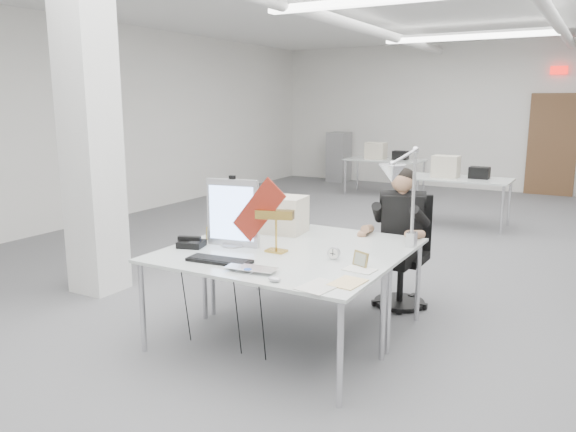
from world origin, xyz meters
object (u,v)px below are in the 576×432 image
at_px(beige_monitor, 285,215).
at_px(architect_lamp, 404,199).
at_px(monitor, 233,213).
at_px(bankers_lamp, 276,231).
at_px(desk_main, 260,263).
at_px(office_chair, 401,253).
at_px(laptop, 248,271).
at_px(seated_person, 401,215).
at_px(desk_phone, 192,244).

distance_m(beige_monitor, architect_lamp, 1.21).
xyz_separation_m(monitor, bankers_lamp, (0.41, 0.00, -0.11)).
bearing_deg(beige_monitor, architect_lamp, -14.54).
bearing_deg(beige_monitor, desk_main, -77.23).
distance_m(monitor, beige_monitor, 0.65).
bearing_deg(office_chair, laptop, -124.59).
distance_m(seated_person, beige_monitor, 1.08).
relative_size(office_chair, architect_lamp, 1.19).
bearing_deg(architect_lamp, laptop, -122.65).
bearing_deg(laptop, desk_main, 97.92).
distance_m(bankers_lamp, beige_monitor, 0.69).
bearing_deg(monitor, bankers_lamp, -9.86).
bearing_deg(seated_person, laptop, -124.98).
distance_m(monitor, desk_phone, 0.43).
xyz_separation_m(office_chair, bankers_lamp, (-0.62, -1.28, 0.41)).
distance_m(seated_person, laptop, 1.89).
bearing_deg(office_chair, bankers_lamp, -135.44).
distance_m(desk_phone, beige_monitor, 0.94).
xyz_separation_m(monitor, laptop, (0.53, -0.59, -0.26)).
height_order(beige_monitor, architect_lamp, architect_lamp).
relative_size(desk_main, office_chair, 1.72).
bearing_deg(seated_person, monitor, -149.56).
distance_m(office_chair, bankers_lamp, 1.48).
xyz_separation_m(laptop, bankers_lamp, (-0.12, 0.59, 0.16)).
distance_m(office_chair, seated_person, 0.38).
bearing_deg(laptop, seated_person, 66.79).
xyz_separation_m(beige_monitor, architect_lamp, (1.16, -0.18, 0.27)).
height_order(seated_person, beige_monitor, seated_person).
bearing_deg(laptop, architect_lamp, 45.85).
relative_size(bankers_lamp, beige_monitor, 0.99).
relative_size(desk_phone, beige_monitor, 0.58).
bearing_deg(architect_lamp, office_chair, 111.51).
height_order(desk_phone, beige_monitor, beige_monitor).
relative_size(desk_phone, architect_lamp, 0.23).
distance_m(laptop, beige_monitor, 1.29).
bearing_deg(bankers_lamp, office_chair, 46.91).
height_order(seated_person, architect_lamp, architect_lamp).
distance_m(office_chair, beige_monitor, 1.18).
height_order(desk_main, beige_monitor, beige_monitor).
distance_m(office_chair, laptop, 1.95).
distance_m(bankers_lamp, desk_phone, 0.74).
height_order(laptop, architect_lamp, architect_lamp).
relative_size(monitor, architect_lamp, 0.64).
bearing_deg(architect_lamp, desk_main, -134.72).
distance_m(desk_main, desk_phone, 0.73).
bearing_deg(desk_main, laptop, -74.37).
bearing_deg(office_chair, beige_monitor, -163.59).
bearing_deg(desk_phone, bankers_lamp, 0.18).
xyz_separation_m(desk_main, laptop, (0.08, -0.29, 0.03)).
height_order(desk_main, monitor, monitor).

